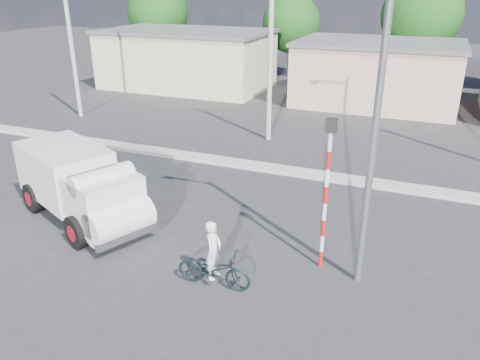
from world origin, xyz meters
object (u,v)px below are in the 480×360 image
at_px(traffic_pole, 327,183).
at_px(cyclist, 214,260).
at_px(truck, 81,185).
at_px(streetlight, 371,101).
at_px(bicycle, 214,269).

bearing_deg(traffic_pole, cyclist, -140.26).
distance_m(truck, streetlight, 9.71).
bearing_deg(truck, cyclist, 7.12).
distance_m(truck, cyclist, 5.92).
distance_m(traffic_pole, streetlight, 2.56).
height_order(traffic_pole, streetlight, streetlight).
bearing_deg(streetlight, cyclist, -153.02).
distance_m(truck, bicycle, 5.95).
xyz_separation_m(cyclist, traffic_pole, (2.41, 2.01, 1.78)).
bearing_deg(bicycle, streetlight, -66.18).
xyz_separation_m(bicycle, streetlight, (3.35, 1.71, 4.43)).
xyz_separation_m(truck, traffic_pole, (8.06, 0.27, 1.28)).
height_order(cyclist, traffic_pole, traffic_pole).
height_order(truck, streetlight, streetlight).
bearing_deg(traffic_pole, bicycle, -140.26).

